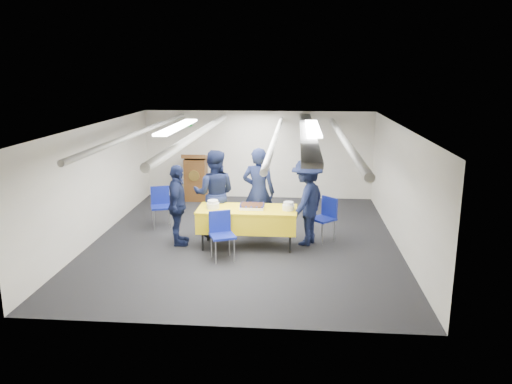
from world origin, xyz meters
TOP-DOWN VIEW (x-y plane):
  - ground at (0.00, 0.00)m, footprint 7.00×7.00m
  - room_shell at (0.09, 0.41)m, footprint 6.00×7.00m
  - serving_table at (0.09, -0.38)m, footprint 1.89×0.81m
  - sheet_cake at (0.18, -0.37)m, footprint 0.47×0.37m
  - plate_stack_left at (-0.57, -0.43)m, footprint 0.24×0.24m
  - plate_stack_right at (0.87, -0.43)m, footprint 0.23×0.23m
  - podium at (-1.60, 3.05)m, footprint 0.62×0.53m
  - chair_near at (-0.32, -1.02)m, footprint 0.55×0.55m
  - chair_right at (1.61, 0.16)m, footprint 0.59×0.59m
  - chair_left at (-1.93, 0.79)m, footprint 0.53×0.53m
  - sailor_a at (0.25, 0.34)m, footprint 0.72×0.53m
  - sailor_b at (-0.64, 0.20)m, footprint 0.88×0.69m
  - sailor_c at (-1.27, -0.36)m, footprint 0.50×0.97m
  - sailor_d at (1.22, -0.11)m, footprint 1.05×1.26m

SIDE VIEW (x-z plane):
  - ground at x=0.00m, z-range 0.00..0.00m
  - chair_near at x=-0.32m, z-range 0.10..0.97m
  - chair_right at x=1.61m, z-range 0.10..0.97m
  - chair_left at x=-1.93m, z-range 0.10..0.97m
  - serving_table at x=0.09m, z-range 0.17..0.94m
  - podium at x=-1.60m, z-range -0.01..1.24m
  - sailor_c at x=-1.27m, z-range 0.00..1.59m
  - sheet_cake at x=0.18m, z-range 0.77..0.85m
  - plate_stack_right at x=0.87m, z-range 0.76..0.92m
  - plate_stack_left at x=-0.57m, z-range 0.76..0.92m
  - sailor_d at x=1.22m, z-range 0.00..1.70m
  - sailor_b at x=-0.64m, z-range 0.00..1.79m
  - sailor_a at x=0.25m, z-range 0.00..1.83m
  - room_shell at x=0.09m, z-range 0.66..2.96m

